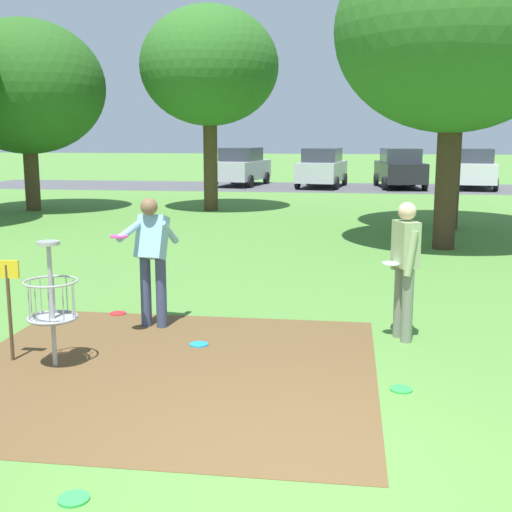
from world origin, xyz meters
name	(u,v)px	position (x,y,z in m)	size (l,w,h in m)	color
ground_plane	(292,480)	(0.00, 0.00, 0.00)	(160.00, 160.00, 0.00)	#518438
dirt_tee_pad	(166,370)	(-1.55, 2.13, 0.00)	(4.51, 4.29, 0.01)	brown
disc_golf_basket	(47,299)	(-2.85, 2.10, 0.75)	(0.98, 0.58, 1.39)	#9E9EA3
player_foreground_watching	(405,263)	(1.06, 3.60, 0.97)	(0.45, 0.50, 1.71)	slate
player_throwing	(152,254)	(-2.15, 3.69, 0.99)	(0.62, 1.06, 1.71)	#384260
frisbee_near_basket	(199,344)	(-1.39, 3.01, 0.01)	(0.22, 0.22, 0.02)	#1E93DB
frisbee_by_tee	(118,313)	(-2.84, 4.23, 0.01)	(0.23, 0.23, 0.02)	red
frisbee_mid_grass	(401,389)	(0.93, 1.89, 0.01)	(0.22, 0.22, 0.02)	green
frisbee_far_left	(74,499)	(-1.48, -0.49, 0.01)	(0.22, 0.22, 0.02)	green
tree_near_left	(26,87)	(-10.02, 16.26, 3.98)	(5.02, 5.02, 6.12)	#4C3823
tree_near_right	(454,30)	(2.46, 10.48, 4.65)	(5.04, 5.04, 6.81)	#422D1E
tree_mid_left	(457,43)	(3.00, 13.66, 4.79)	(5.27, 5.27, 7.05)	#422D1E
tree_mid_center	(209,67)	(-4.18, 17.12, 4.62)	(4.45, 4.45, 6.54)	#4C3823
parking_lot_strip	(342,187)	(0.00, 27.25, 0.00)	(36.00, 6.00, 0.01)	#4C4C51
parked_car_leftmost	(241,167)	(-4.92, 27.91, 0.92)	(2.50, 4.44, 1.84)	#B2B7BC
parked_car_center_left	(322,168)	(-0.95, 27.36, 0.92)	(2.40, 4.41, 1.84)	#B2B7BC
parked_car_center_right	(400,168)	(2.68, 27.38, 0.92)	(2.31, 4.37, 1.84)	black
parked_car_rightmost	(474,169)	(6.03, 27.51, 0.92)	(2.34, 4.38, 1.84)	silver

